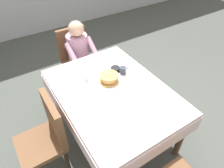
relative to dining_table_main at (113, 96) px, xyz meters
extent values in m
plane|color=#474C47|center=(0.00, 0.00, -0.65)|extent=(14.00, 14.00, 0.00)
cube|color=silver|center=(0.00, 0.00, 0.07)|extent=(1.10, 1.50, 0.04)
cube|color=silver|center=(0.00, -0.76, -0.04)|extent=(1.10, 0.01, 0.18)
cube|color=silver|center=(0.00, 0.76, -0.04)|extent=(1.10, 0.01, 0.18)
cube|color=silver|center=(-0.56, 0.00, -0.04)|extent=(0.01, 1.50, 0.18)
cube|color=silver|center=(0.56, 0.00, -0.04)|extent=(0.01, 1.50, 0.18)
cylinder|color=brown|center=(0.47, -0.67, -0.30)|extent=(0.07, 0.07, 0.70)
cylinder|color=brown|center=(-0.47, 0.67, -0.30)|extent=(0.07, 0.07, 0.70)
cylinder|color=brown|center=(0.47, 0.67, -0.30)|extent=(0.07, 0.07, 0.70)
cube|color=brown|center=(0.08, 1.07, -0.23)|extent=(0.44, 0.44, 0.05)
cube|color=brown|center=(0.08, 1.27, 0.04)|extent=(0.44, 0.06, 0.48)
cylinder|color=#2D2319|center=(0.26, 0.89, -0.45)|extent=(0.04, 0.04, 0.40)
cylinder|color=#2D2319|center=(-0.10, 0.89, -0.45)|extent=(0.04, 0.04, 0.40)
cylinder|color=#2D2319|center=(0.26, 1.25, -0.45)|extent=(0.04, 0.04, 0.40)
cylinder|color=#2D2319|center=(-0.10, 1.25, -0.45)|extent=(0.04, 0.04, 0.40)
cylinder|color=#B2849E|center=(0.08, 1.05, 0.03)|extent=(0.30, 0.30, 0.46)
sphere|color=#D8AD8C|center=(0.08, 1.03, 0.36)|extent=(0.21, 0.21, 0.21)
cylinder|color=#B2849E|center=(0.24, 0.91, 0.10)|extent=(0.08, 0.29, 0.23)
cylinder|color=#B2849E|center=(-0.08, 0.91, 0.10)|extent=(0.08, 0.29, 0.23)
cylinder|color=#383D51|center=(0.16, 0.87, -0.43)|extent=(0.10, 0.10, 0.45)
cylinder|color=#383D51|center=(0.00, 0.87, -0.43)|extent=(0.10, 0.10, 0.45)
cube|color=brown|center=(-0.87, 0.00, -0.23)|extent=(0.44, 0.44, 0.05)
cube|color=brown|center=(-0.67, 0.00, 0.04)|extent=(0.06, 0.44, 0.48)
cylinder|color=#2D2319|center=(-1.05, 0.18, -0.45)|extent=(0.04, 0.04, 0.40)
cylinder|color=#2D2319|center=(-0.69, -0.18, -0.45)|extent=(0.04, 0.04, 0.40)
cylinder|color=#2D2319|center=(-0.69, 0.18, -0.45)|extent=(0.04, 0.04, 0.40)
cylinder|color=white|center=(0.04, 0.13, 0.10)|extent=(0.28, 0.28, 0.02)
cylinder|color=tan|center=(0.03, 0.13, 0.11)|extent=(0.21, 0.21, 0.02)
cylinder|color=tan|center=(0.04, 0.13, 0.13)|extent=(0.17, 0.17, 0.02)
cylinder|color=tan|center=(0.03, 0.13, 0.15)|extent=(0.18, 0.18, 0.02)
cylinder|color=tan|center=(0.03, 0.13, 0.17)|extent=(0.18, 0.18, 0.02)
cylinder|color=tan|center=(0.04, 0.14, 0.18)|extent=(0.21, 0.21, 0.02)
cube|color=#F4E072|center=(0.04, 0.13, 0.20)|extent=(0.03, 0.03, 0.01)
cylinder|color=#333D4C|center=(0.26, 0.18, 0.13)|extent=(0.08, 0.08, 0.08)
torus|color=#333D4C|center=(0.31, 0.18, 0.14)|extent=(0.05, 0.01, 0.05)
cylinder|color=black|center=(0.22, 0.28, 0.11)|extent=(0.11, 0.11, 0.04)
cone|color=silver|center=(-0.18, 0.28, 0.13)|extent=(0.08, 0.08, 0.07)
cube|color=silver|center=(-0.15, 0.11, 0.09)|extent=(0.02, 0.18, 0.00)
cube|color=silver|center=(0.23, 0.11, 0.09)|extent=(0.03, 0.20, 0.00)
cube|color=silver|center=(0.05, -0.15, 0.09)|extent=(0.15, 0.06, 0.00)
cube|color=white|center=(-0.25, 0.02, 0.09)|extent=(0.18, 0.13, 0.01)
camera|label=1|loc=(-0.86, -1.34, 1.56)|focal=32.06mm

